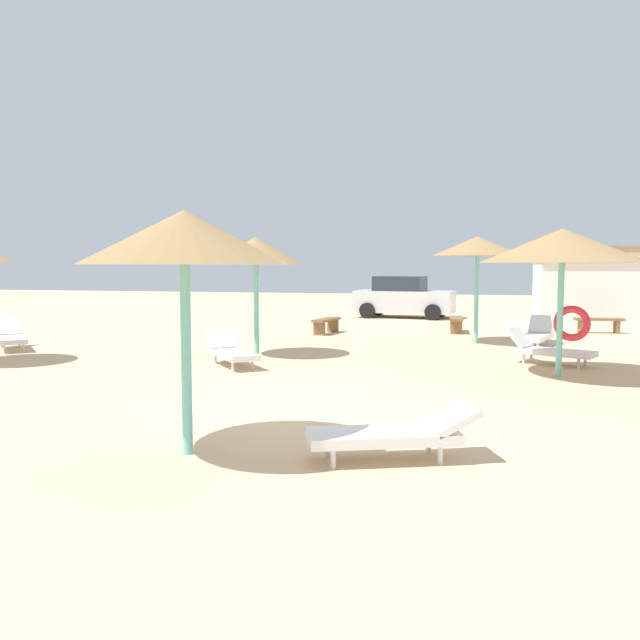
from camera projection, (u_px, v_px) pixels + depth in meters
name	position (u px, v px, depth m)	size (l,w,h in m)	color
ground_plane	(270.00, 424.00, 9.08)	(80.00, 80.00, 0.00)	#DBBA8C
parasol_2	(478.00, 247.00, 18.05)	(2.53, 2.53, 2.98)	#6BC6BC
parasol_3	(184.00, 238.00, 7.43)	(2.39, 2.39, 2.83)	#6BC6BC
parasol_4	(562.00, 247.00, 12.63)	(3.17, 3.17, 2.90)	#6BC6BC
parasol_5	(256.00, 251.00, 15.64)	(2.22, 2.22, 2.88)	#6BC6BC
lounger_2	(536.00, 335.00, 17.45)	(1.17, 1.95, 0.81)	white
lounger_3	(395.00, 433.00, 7.37)	(2.02, 1.27, 0.62)	white
lounger_4	(548.00, 350.00, 14.46)	(1.96, 1.39, 0.78)	white
lounger_5	(231.00, 351.00, 14.22)	(1.70, 1.86, 0.72)	white
lounger_7	(11.00, 337.00, 16.97)	(1.72, 1.80, 0.80)	white
bench_0	(599.00, 322.00, 20.97)	(1.53, 0.54, 0.49)	brown
bench_1	(326.00, 323.00, 20.82)	(0.66, 1.55, 0.49)	brown
bench_2	(456.00, 322.00, 21.22)	(0.47, 1.52, 0.49)	brown
parked_car	(404.00, 298.00, 27.05)	(4.18, 2.37, 1.72)	silver
beach_cabana	(600.00, 286.00, 23.42)	(4.77, 3.86, 2.81)	white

